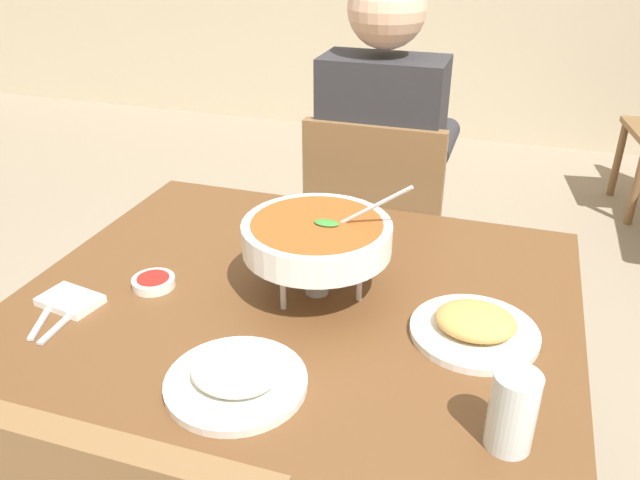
% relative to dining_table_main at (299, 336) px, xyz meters
% --- Properties ---
extents(dining_table_main, '(1.13, 0.93, 0.73)m').
position_rel_dining_table_main_xyz_m(dining_table_main, '(0.00, 0.00, 0.00)').
color(dining_table_main, brown).
rests_on(dining_table_main, ground_plane).
extents(chair_diner_main, '(0.44, 0.44, 0.90)m').
position_rel_dining_table_main_xyz_m(chair_diner_main, '(-0.00, 0.75, -0.11)').
color(chair_diner_main, brown).
rests_on(chair_diner_main, ground_plane).
extents(diner_main, '(0.40, 0.45, 1.31)m').
position_rel_dining_table_main_xyz_m(diner_main, '(0.00, 0.78, 0.12)').
color(diner_main, '#2D2D38').
rests_on(diner_main, ground_plane).
extents(curry_bowl, '(0.33, 0.30, 0.26)m').
position_rel_dining_table_main_xyz_m(curry_bowl, '(0.04, 0.02, 0.24)').
color(curry_bowl, silver).
rests_on(curry_bowl, dining_table_main).
extents(rice_plate, '(0.24, 0.24, 0.06)m').
position_rel_dining_table_main_xyz_m(rice_plate, '(-0.00, -0.30, 0.13)').
color(rice_plate, white).
rests_on(rice_plate, dining_table_main).
extents(appetizer_plate, '(0.24, 0.24, 0.06)m').
position_rel_dining_table_main_xyz_m(appetizer_plate, '(0.36, -0.04, 0.13)').
color(appetizer_plate, white).
rests_on(appetizer_plate, dining_table_main).
extents(sauce_dish, '(0.09, 0.09, 0.02)m').
position_rel_dining_table_main_xyz_m(sauce_dish, '(-0.30, -0.07, 0.12)').
color(sauce_dish, white).
rests_on(sauce_dish, dining_table_main).
extents(napkin_folded, '(0.13, 0.10, 0.02)m').
position_rel_dining_table_main_xyz_m(napkin_folded, '(-0.42, -0.18, 0.12)').
color(napkin_folded, white).
rests_on(napkin_folded, dining_table_main).
extents(fork_utensil, '(0.07, 0.16, 0.01)m').
position_rel_dining_table_main_xyz_m(fork_utensil, '(-0.44, -0.23, 0.11)').
color(fork_utensil, silver).
rests_on(fork_utensil, dining_table_main).
extents(spoon_utensil, '(0.02, 0.17, 0.01)m').
position_rel_dining_table_main_xyz_m(spoon_utensil, '(-0.39, -0.23, 0.11)').
color(spoon_utensil, silver).
rests_on(spoon_utensil, dining_table_main).
extents(drink_glass, '(0.07, 0.07, 0.13)m').
position_rel_dining_table_main_xyz_m(drink_glass, '(0.44, -0.30, 0.17)').
color(drink_glass, silver).
rests_on(drink_glass, dining_table_main).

